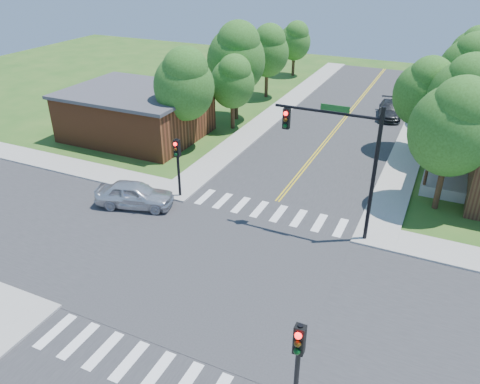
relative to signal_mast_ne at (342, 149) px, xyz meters
The scene contains 24 objects.
ground 8.37m from the signal_mast_ne, 125.00° to the right, with size 100.00×100.00×0.00m, color #26541A.
road_ns 8.36m from the signal_mast_ne, 125.00° to the right, with size 10.00×90.00×0.04m, color #2D2D30.
road_ew 8.36m from the signal_mast_ne, 125.00° to the right, with size 90.00×10.00×0.04m, color #2D2D30.
intersection_patch 8.37m from the signal_mast_ne, 125.00° to the right, with size 10.20×10.20×0.06m, color #2D2D30.
sidewalk_nw 22.73m from the signal_mast_ne, 152.60° to the left, with size 40.00×40.00×0.14m.
crosswalk_north 6.23m from the signal_mast_ne, behind, with size 8.85×2.00×0.01m.
crosswalk_south 13.32m from the signal_mast_ne, 108.36° to the right, with size 8.85×2.00×0.01m.
centerline 8.34m from the signal_mast_ne, 125.00° to the right, with size 0.30×90.00×0.01m.
signal_mast_ne is the anchor object (origin of this frame).
signal_pole_se 11.55m from the signal_mast_ne, 81.44° to the right, with size 0.34×0.42×3.80m.
signal_pole_nw 9.76m from the signal_mast_ne, behind, with size 0.34×0.42×3.80m.
building_nw 19.87m from the signal_mast_ne, 157.21° to the left, with size 10.40×8.40×3.73m.
tree_e_a 7.05m from the signal_mast_ne, 46.84° to the left, with size 4.62×4.39×7.85m.
tree_e_b 12.97m from the signal_mast_ne, 66.77° to the left, with size 4.59×4.36×7.81m.
tree_e_c 21.00m from the signal_mast_ne, 75.66° to the left, with size 4.63×4.40×7.87m.
tree_e_d 29.65m from the signal_mast_ne, 79.53° to the left, with size 4.22×4.01×7.18m.
tree_w_a 15.01m from the signal_mast_ne, 151.51° to the left, with size 4.45×4.23×7.56m.
tree_w_b 19.27m from the signal_mast_ne, 130.71° to the left, with size 4.94×4.70×8.40m.
tree_w_c 25.43m from the signal_mast_ne, 120.04° to the left, with size 4.23×4.02×7.20m.
tree_w_d 34.16m from the signal_mast_ne, 112.69° to the left, with size 3.67×3.49×6.24m.
tree_house 13.68m from the signal_mast_ne, 79.14° to the left, with size 4.18×3.97×7.11m.
tree_bldg 17.11m from the signal_mast_ne, 133.82° to the left, with size 3.65×3.47×6.20m.
car_silver 12.17m from the signal_mast_ne, 169.51° to the right, with size 4.85×2.98×1.54m, color silver.
car_dgrey 21.12m from the signal_mast_ne, 91.14° to the left, with size 2.58×4.88×1.35m, color #2A2C2F.
Camera 1 is at (8.32, -15.66, 13.65)m, focal length 35.00 mm.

